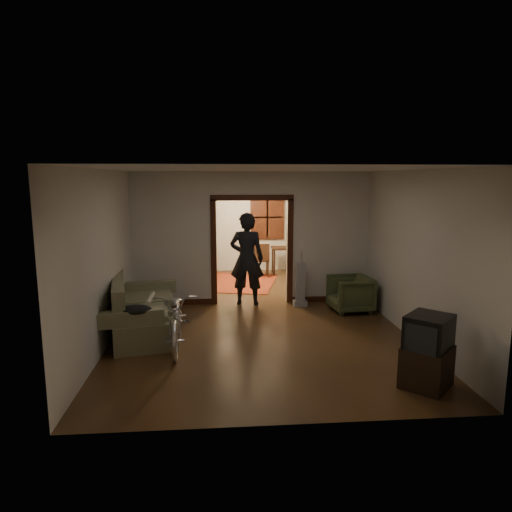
{
  "coord_description": "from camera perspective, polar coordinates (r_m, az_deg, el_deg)",
  "views": [
    {
      "loc": [
        -0.71,
        -8.81,
        2.67
      ],
      "look_at": [
        0.0,
        -0.3,
        1.2
      ],
      "focal_mm": 32.0,
      "sensor_mm": 36.0,
      "label": 1
    }
  ],
  "objects": [
    {
      "name": "sofa",
      "position": [
        8.16,
        -14.05,
        -5.98
      ],
      "size": [
        1.39,
        2.31,
        0.99
      ],
      "primitive_type": "cube",
      "rotation": [
        0.0,
        0.0,
        0.21
      ],
      "color": "brown",
      "rests_on": "floor"
    },
    {
      "name": "far_window",
      "position": [
        13.14,
        1.41,
        4.87
      ],
      "size": [
        0.98,
        0.06,
        1.28
      ],
      "primitive_type": "cube",
      "color": "black",
      "rests_on": "wall_back"
    },
    {
      "name": "chandelier",
      "position": [
        11.33,
        -1.19,
        8.15
      ],
      "size": [
        0.24,
        0.24,
        0.24
      ],
      "primitive_type": "sphere",
      "color": "#FFE0A5",
      "rests_on": "ceiling"
    },
    {
      "name": "desk_chair",
      "position": [
        12.39,
        0.63,
        -0.48
      ],
      "size": [
        0.47,
        0.47,
        0.93
      ],
      "primitive_type": "cube",
      "rotation": [
        0.0,
        0.0,
        0.14
      ],
      "color": "black",
      "rests_on": "floor"
    },
    {
      "name": "ceiling",
      "position": [
        8.84,
        -0.16,
        10.61
      ],
      "size": [
        5.0,
        8.5,
        0.01
      ],
      "primitive_type": "cube",
      "color": "white",
      "rests_on": "floor"
    },
    {
      "name": "globe",
      "position": [
        12.54,
        -7.62,
        6.34
      ],
      "size": [
        0.28,
        0.28,
        0.28
      ],
      "primitive_type": "sphere",
      "color": "#1E5972",
      "rests_on": "locker"
    },
    {
      "name": "locker",
      "position": [
        12.65,
        -7.51,
        1.56
      ],
      "size": [
        1.0,
        0.76,
        1.77
      ],
      "primitive_type": "cube",
      "rotation": [
        0.0,
        0.0,
        0.34
      ],
      "color": "#252D1B",
      "rests_on": "floor"
    },
    {
      "name": "oriental_rug",
      "position": [
        11.75,
        -2.05,
        -3.33
      ],
      "size": [
        2.2,
        2.6,
        0.02
      ],
      "primitive_type": "cube",
      "rotation": [
        0.0,
        0.0,
        -0.24
      ],
      "color": "maroon",
      "rests_on": "floor"
    },
    {
      "name": "desk",
      "position": [
        12.8,
        4.22,
        -0.59
      ],
      "size": [
        1.1,
        0.74,
        0.75
      ],
      "primitive_type": "cube",
      "rotation": [
        0.0,
        0.0,
        -0.18
      ],
      "color": "black",
      "rests_on": "floor"
    },
    {
      "name": "wall_left",
      "position": [
        9.08,
        -16.1,
        1.34
      ],
      "size": [
        0.02,
        8.5,
        2.8
      ],
      "primitive_type": "cube",
      "color": "beige",
      "rests_on": "floor"
    },
    {
      "name": "wall_back",
      "position": [
        13.14,
        -1.66,
        4.21
      ],
      "size": [
        5.0,
        0.02,
        2.8
      ],
      "primitive_type": "cube",
      "color": "beige",
      "rests_on": "floor"
    },
    {
      "name": "door_casing",
      "position": [
        9.71,
        -0.52,
        0.46
      ],
      "size": [
        1.74,
        0.2,
        2.32
      ],
      "primitive_type": "cube",
      "color": "#34160B",
      "rests_on": "floor"
    },
    {
      "name": "bicycle",
      "position": [
        7.41,
        -9.83,
        -7.57
      ],
      "size": [
        0.73,
        1.86,
        0.96
      ],
      "primitive_type": "imported",
      "rotation": [
        0.0,
        0.0,
        0.05
      ],
      "color": "silver",
      "rests_on": "floor"
    },
    {
      "name": "vacuum",
      "position": [
        9.62,
        5.55,
        -3.54
      ],
      "size": [
        0.32,
        0.27,
        0.93
      ],
      "primitive_type": "cube",
      "rotation": [
        0.0,
        0.0,
        0.18
      ],
      "color": "gray",
      "rests_on": "floor"
    },
    {
      "name": "floor",
      "position": [
        9.23,
        -0.16,
        -7.05
      ],
      "size": [
        5.0,
        8.5,
        0.01
      ],
      "primitive_type": "cube",
      "color": "#341F10",
      "rests_on": "ground"
    },
    {
      "name": "person",
      "position": [
        9.6,
        -1.16,
        -0.37
      ],
      "size": [
        0.78,
        0.58,
        1.96
      ],
      "primitive_type": "imported",
      "rotation": [
        0.0,
        0.0,
        2.97
      ],
      "color": "black",
      "rests_on": "floor"
    },
    {
      "name": "light_switch",
      "position": [
        9.75,
        5.68,
        1.34
      ],
      "size": [
        0.08,
        0.01,
        0.12
      ],
      "primitive_type": "cube",
      "color": "silver",
      "rests_on": "partition_wall"
    },
    {
      "name": "armchair",
      "position": [
        9.4,
        11.68,
        -4.64
      ],
      "size": [
        0.87,
        0.84,
        0.72
      ],
      "primitive_type": "imported",
      "rotation": [
        0.0,
        0.0,
        -1.48
      ],
      "color": "#3C4728",
      "rests_on": "floor"
    },
    {
      "name": "rolled_paper",
      "position": [
        8.42,
        -13.06,
        -5.21
      ],
      "size": [
        0.09,
        0.72,
        0.09
      ],
      "primitive_type": "cylinder",
      "rotation": [
        1.57,
        0.0,
        0.0
      ],
      "color": "beige",
      "rests_on": "sofa"
    },
    {
      "name": "crt_tv",
      "position": [
        6.27,
        20.79,
        -9.04
      ],
      "size": [
        0.74,
        0.74,
        0.48
      ],
      "primitive_type": "cube",
      "rotation": [
        0.0,
        0.0,
        0.79
      ],
      "color": "black",
      "rests_on": "tv_stand"
    },
    {
      "name": "jacket",
      "position": [
        7.24,
        -14.86,
        -6.51
      ],
      "size": [
        0.5,
        0.37,
        0.14
      ],
      "primitive_type": "ellipsoid",
      "color": "black",
      "rests_on": "sofa"
    },
    {
      "name": "partition_wall",
      "position": [
        9.67,
        -0.52,
        2.22
      ],
      "size": [
        5.0,
        0.14,
        2.8
      ],
      "primitive_type": "cube",
      "color": "beige",
      "rests_on": "floor"
    },
    {
      "name": "tv_stand",
      "position": [
        6.43,
        20.54,
        -12.83
      ],
      "size": [
        0.79,
        0.79,
        0.53
      ],
      "primitive_type": "cube",
      "rotation": [
        0.0,
        0.0,
        0.79
      ],
      "color": "black",
      "rests_on": "floor"
    },
    {
      "name": "wall_right",
      "position": [
        9.46,
        15.12,
        1.71
      ],
      "size": [
        0.02,
        8.5,
        2.8
      ],
      "primitive_type": "cube",
      "color": "beige",
      "rests_on": "floor"
    }
  ]
}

